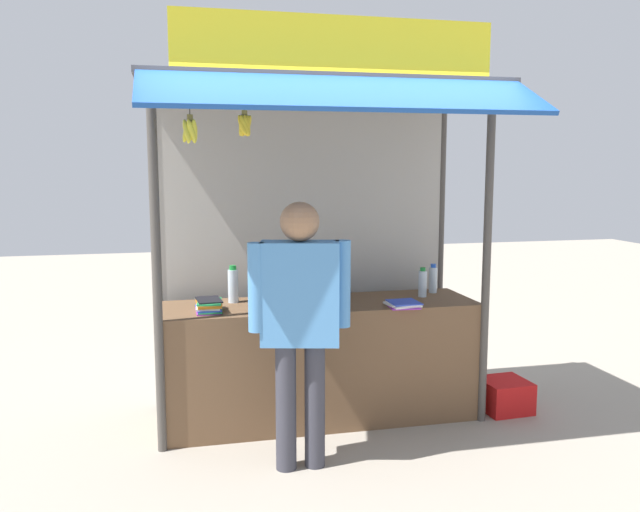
% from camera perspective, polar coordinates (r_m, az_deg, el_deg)
% --- Properties ---
extents(ground_plane, '(20.00, 20.00, 0.00)m').
position_cam_1_polar(ground_plane, '(5.13, 0.00, -13.74)').
color(ground_plane, '#9E9384').
extents(stall_counter, '(2.32, 0.67, 0.88)m').
position_cam_1_polar(stall_counter, '(4.98, 0.00, -9.03)').
color(stall_counter, brown).
rests_on(stall_counter, ground).
extents(stall_structure, '(2.52, 1.57, 2.82)m').
position_cam_1_polar(stall_structure, '(4.91, -0.39, 5.80)').
color(stall_structure, '#4C4742').
rests_on(stall_structure, ground).
extents(water_bottle_rear_center, '(0.06, 0.06, 0.23)m').
position_cam_1_polar(water_bottle_rear_center, '(5.14, 8.86, -2.33)').
color(water_bottle_rear_center, silver).
rests_on(water_bottle_rear_center, stall_counter).
extents(water_bottle_mid_right, '(0.08, 0.08, 0.28)m').
position_cam_1_polar(water_bottle_mid_right, '(4.91, -7.52, -2.52)').
color(water_bottle_mid_right, silver).
rests_on(water_bottle_mid_right, stall_counter).
extents(water_bottle_mid_left, '(0.06, 0.06, 0.23)m').
position_cam_1_polar(water_bottle_mid_left, '(5.32, 9.75, -1.99)').
color(water_bottle_mid_left, silver).
rests_on(water_bottle_mid_left, stall_counter).
extents(water_bottle_front_left, '(0.06, 0.06, 0.22)m').
position_cam_1_polar(water_bottle_front_left, '(5.06, -1.17, -2.43)').
color(water_bottle_front_left, silver).
rests_on(water_bottle_front_left, stall_counter).
extents(water_bottle_center, '(0.07, 0.07, 0.24)m').
position_cam_1_polar(water_bottle_center, '(5.01, -2.25, -2.43)').
color(water_bottle_center, silver).
rests_on(water_bottle_center, stall_counter).
extents(water_bottle_front_right, '(0.07, 0.07, 0.24)m').
position_cam_1_polar(water_bottle_front_right, '(5.07, 0.67, -2.30)').
color(water_bottle_front_right, silver).
rests_on(water_bottle_front_right, stall_counter).
extents(magazine_stack_far_left, '(0.19, 0.27, 0.09)m').
position_cam_1_polar(magazine_stack_far_left, '(4.65, -9.59, -4.24)').
color(magazine_stack_far_left, purple).
rests_on(magazine_stack_far_left, stall_counter).
extents(magazine_stack_far_right, '(0.23, 0.25, 0.04)m').
position_cam_1_polar(magazine_stack_far_right, '(4.78, 7.19, -4.14)').
color(magazine_stack_far_right, purple).
rests_on(magazine_stack_far_right, stall_counter).
extents(magazine_stack_left, '(0.23, 0.28, 0.05)m').
position_cam_1_polar(magazine_stack_left, '(4.84, -1.61, -3.84)').
color(magazine_stack_left, orange).
rests_on(magazine_stack_left, stall_counter).
extents(banana_bunch_rightmost, '(0.11, 0.11, 0.27)m').
position_cam_1_polar(banana_bunch_rightmost, '(4.24, -6.53, 11.18)').
color(banana_bunch_rightmost, '#332D23').
extents(banana_bunch_inner_left, '(0.11, 0.12, 0.32)m').
position_cam_1_polar(banana_bunch_inner_left, '(4.22, -11.18, 10.60)').
color(banana_bunch_inner_left, '#332D23').
extents(vendor_person, '(0.63, 0.31, 1.67)m').
position_cam_1_polar(vendor_person, '(4.04, -1.74, -4.76)').
color(vendor_person, '#383842').
rests_on(vendor_person, ground).
extents(plastic_crate, '(0.37, 0.37, 0.24)m').
position_cam_1_polar(plastic_crate, '(5.41, 15.64, -11.53)').
color(plastic_crate, red).
rests_on(plastic_crate, ground).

